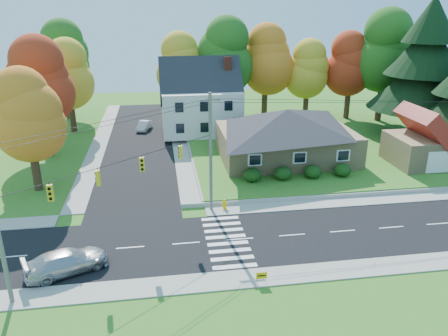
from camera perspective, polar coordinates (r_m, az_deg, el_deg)
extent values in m
plane|color=#3D7923|center=(32.77, 2.11, -9.28)|extent=(120.00, 120.00, 0.00)
cube|color=black|center=(32.76, 2.11, -9.26)|extent=(90.00, 8.00, 0.02)
cube|color=black|center=(56.36, -10.89, 3.40)|extent=(8.00, 44.00, 0.02)
cube|color=#9C9A90|center=(37.10, 0.68, -5.43)|extent=(90.00, 2.00, 0.08)
cube|color=#9C9A90|center=(28.61, 4.02, -14.13)|extent=(90.00, 2.00, 0.08)
cube|color=#3D7923|center=(54.67, 11.50, 3.08)|extent=(30.00, 30.00, 0.50)
cube|color=tan|center=(48.05, 8.02, 3.18)|extent=(14.00, 10.00, 3.20)
pyramid|color=#26262B|center=(47.33, 8.18, 6.30)|extent=(14.60, 10.60, 2.20)
cube|color=silver|center=(57.64, -3.03, 7.51)|extent=(10.00, 8.00, 5.60)
pyramid|color=#26262B|center=(56.88, -3.11, 11.44)|extent=(10.40, 8.40, 2.40)
cube|color=brown|center=(57.66, 0.44, 9.58)|extent=(0.90, 0.90, 9.60)
cube|color=tan|center=(50.49, 24.76, 2.18)|extent=(7.00, 6.00, 3.00)
pyramid|color=maroon|center=(49.89, 25.15, 4.69)|extent=(7.30, 6.30, 1.60)
cube|color=silver|center=(48.21, 26.61, 0.69)|extent=(3.20, 0.10, 2.20)
ellipsoid|color=#163A10|center=(41.50, 3.71, -0.90)|extent=(1.70, 1.70, 1.27)
ellipsoid|color=#163A10|center=(42.21, 7.69, -0.67)|extent=(1.70, 1.70, 1.27)
ellipsoid|color=#163A10|center=(43.12, 11.52, -0.45)|extent=(1.70, 1.70, 1.27)
ellipsoid|color=#163A10|center=(44.22, 15.18, -0.23)|extent=(1.70, 1.70, 1.27)
cylinder|color=#666059|center=(35.19, -1.75, 1.83)|extent=(0.26, 0.26, 10.00)
cube|color=#666059|center=(34.04, -1.83, 8.86)|extent=(1.60, 0.12, 0.12)
cube|color=gold|center=(27.57, -21.73, -3.04)|extent=(0.34, 0.26, 1.00)
cube|color=gold|center=(28.92, -16.11, -1.25)|extent=(0.26, 0.34, 1.00)
cube|color=gold|center=(30.67, -10.66, 0.48)|extent=(0.34, 0.26, 1.00)
cube|color=gold|center=(32.80, -5.68, 2.07)|extent=(0.26, 0.34, 1.00)
cylinder|color=black|center=(29.64, -13.10, 0.91)|extent=(13.02, 10.43, 0.04)
cylinder|color=#3F2A19|center=(63.36, -5.41, 8.55)|extent=(0.80, 0.80, 5.40)
sphere|color=gold|center=(62.67, -5.53, 12.04)|extent=(6.72, 6.72, 6.72)
sphere|color=gold|center=(62.44, -5.58, 13.56)|extent=(5.91, 5.91, 5.91)
sphere|color=gold|center=(62.26, -5.64, 15.10)|extent=(5.11, 5.11, 5.11)
cylinder|color=#3F2A19|center=(62.91, 0.17, 8.97)|extent=(0.86, 0.86, 6.30)
sphere|color=#29631B|center=(62.15, 0.17, 13.09)|extent=(7.84, 7.84, 7.84)
sphere|color=#29631B|center=(61.93, 0.17, 14.88)|extent=(6.90, 6.90, 6.90)
sphere|color=#29631B|center=(61.76, 0.17, 16.69)|extent=(5.96, 5.96, 5.96)
cylinder|color=#3F2A19|center=(65.08, 5.32, 9.08)|extent=(0.83, 0.83, 5.85)
sphere|color=orange|center=(64.38, 5.45, 12.76)|extent=(7.28, 7.28, 7.28)
sphere|color=orange|center=(64.16, 5.50, 14.37)|extent=(6.41, 6.41, 6.41)
sphere|color=orange|center=(63.99, 5.56, 15.99)|extent=(5.53, 5.53, 5.53)
cylinder|color=#3F2A19|center=(65.92, 10.65, 8.56)|extent=(0.77, 0.77, 4.95)
sphere|color=gold|center=(65.29, 10.85, 11.63)|extent=(6.16, 6.16, 6.16)
sphere|color=gold|center=(65.08, 10.95, 12.97)|extent=(5.42, 5.42, 5.42)
sphere|color=gold|center=(64.90, 11.04, 14.31)|extent=(4.68, 4.68, 4.68)
cylinder|color=#3F2A19|center=(67.17, 15.83, 8.56)|extent=(0.80, 0.80, 5.40)
sphere|color=#A92E15|center=(66.52, 16.16, 11.84)|extent=(6.72, 6.72, 6.72)
sphere|color=#A92E15|center=(66.31, 16.31, 13.27)|extent=(5.91, 5.91, 5.91)
sphere|color=#A92E15|center=(66.14, 16.46, 14.71)|extent=(5.11, 5.11, 5.11)
cylinder|color=#3F2A19|center=(67.05, 19.74, 8.70)|extent=(0.89, 0.89, 6.75)
sphere|color=#29631B|center=(66.32, 20.25, 12.81)|extent=(8.40, 8.40, 8.40)
sphere|color=#29631B|center=(66.11, 20.48, 14.61)|extent=(7.39, 7.39, 7.39)
sphere|color=#29631B|center=(65.97, 20.71, 16.41)|extent=(6.38, 6.38, 6.38)
cylinder|color=#3F2A19|center=(61.23, 23.77, 5.25)|extent=(0.40, 0.40, 2.88)
cone|color=black|center=(60.18, 24.51, 10.24)|extent=(12.80, 12.80, 6.72)
cone|color=black|center=(59.73, 25.07, 13.84)|extent=(9.60, 9.60, 6.08)
cone|color=black|center=(59.54, 25.59, 17.18)|extent=(6.40, 6.40, 5.44)
cylinder|color=#3F2A19|center=(43.77, -23.45, 0.40)|extent=(0.77, 0.77, 4.95)
sphere|color=orange|center=(42.78, -24.13, 4.90)|extent=(6.16, 6.16, 6.16)
sphere|color=orange|center=(42.44, -24.43, 6.89)|extent=(5.42, 5.42, 5.42)
sphere|color=orange|center=(42.15, -24.74, 8.92)|extent=(4.68, 4.68, 4.68)
cylinder|color=#3F2A19|center=(53.16, -22.07, 4.47)|extent=(0.83, 0.83, 5.85)
sphere|color=#A92E15|center=(52.26, -22.69, 8.92)|extent=(7.28, 7.28, 7.28)
sphere|color=#A92E15|center=(51.97, -22.97, 10.88)|extent=(6.41, 6.41, 6.41)
sphere|color=#A92E15|center=(51.74, -23.25, 12.85)|extent=(5.53, 5.53, 5.53)
cylinder|color=#3F2A19|center=(62.50, -19.23, 6.86)|extent=(0.80, 0.80, 5.40)
sphere|color=gold|center=(61.76, -19.65, 10.37)|extent=(6.72, 6.72, 6.72)
sphere|color=gold|center=(61.52, -19.84, 11.90)|extent=(5.91, 5.91, 5.91)
sphere|color=gold|center=(61.33, -20.03, 13.45)|extent=(5.11, 5.11, 5.11)
cylinder|color=#3F2A19|center=(70.47, -19.81, 8.62)|extent=(0.86, 0.86, 6.30)
sphere|color=#29631B|center=(69.76, -20.27, 12.26)|extent=(7.84, 7.84, 7.84)
sphere|color=#29631B|center=(69.55, -20.47, 13.85)|extent=(6.90, 6.90, 6.90)
sphere|color=#29631B|center=(69.39, -20.67, 15.45)|extent=(5.96, 5.96, 5.96)
imported|color=#B5B4B7|center=(30.49, -19.85, -11.40)|extent=(5.69, 4.11, 1.53)
imported|color=silver|center=(61.42, -10.41, 5.46)|extent=(2.20, 3.97, 1.24)
cylinder|color=#E3B100|center=(37.17, 0.07, -5.34)|extent=(0.40, 0.40, 0.11)
cylinder|color=#E3B100|center=(37.03, 0.07, -4.87)|extent=(0.27, 0.27, 0.62)
sphere|color=#E3B100|center=(36.87, 0.07, -4.35)|extent=(0.29, 0.29, 0.29)
cylinder|color=#E3B100|center=(36.98, 0.07, -4.72)|extent=(0.51, 0.15, 0.13)
cylinder|color=black|center=(27.96, 4.39, -14.45)|extent=(0.02, 0.02, 0.57)
cylinder|color=black|center=(28.06, 5.43, -14.34)|extent=(0.02, 0.02, 0.57)
cube|color=#FFB504|center=(27.81, 4.93, -13.82)|extent=(0.69, 0.05, 0.46)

